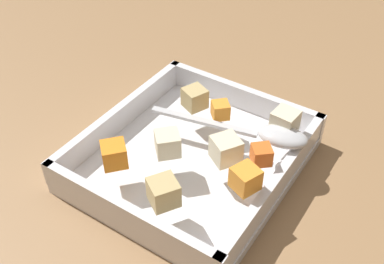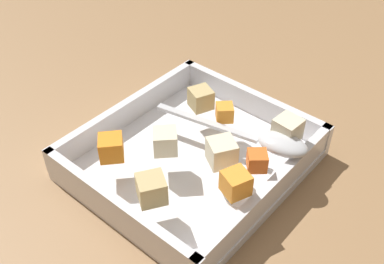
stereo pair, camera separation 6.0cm
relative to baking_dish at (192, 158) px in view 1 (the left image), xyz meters
name	(u,v)px [view 1 (the left image)]	position (x,y,z in m)	size (l,w,h in m)	color
ground_plane	(196,162)	(-0.01, 0.00, -0.02)	(4.00, 4.00, 0.00)	#936D47
baking_dish	(192,158)	(0.00, 0.00, 0.00)	(0.29, 0.27, 0.05)	silver
carrot_chunk_near_spoon	(114,154)	(0.09, -0.05, 0.05)	(0.03, 0.03, 0.03)	orange
carrot_chunk_corner_se	(246,179)	(0.04, 0.10, 0.05)	(0.03, 0.03, 0.03)	orange
carrot_chunk_heap_top	(263,153)	(-0.01, 0.10, 0.05)	(0.02, 0.02, 0.02)	orange
carrot_chunk_front_center	(220,110)	(-0.06, 0.01, 0.05)	(0.02, 0.02, 0.02)	orange
potato_chunk_mid_left	(195,98)	(-0.06, -0.03, 0.05)	(0.03, 0.03, 0.03)	tan
potato_chunk_far_right	(168,143)	(0.04, -0.01, 0.05)	(0.03, 0.03, 0.03)	beige
potato_chunk_near_right	(164,192)	(0.11, 0.03, 0.05)	(0.03, 0.03, 0.03)	tan
potato_chunk_center	(285,121)	(-0.08, 0.10, 0.05)	(0.03, 0.03, 0.03)	beige
potato_chunk_far_left	(226,149)	(0.01, 0.06, 0.05)	(0.03, 0.03, 0.03)	beige
serving_spoon	(272,135)	(-0.05, 0.09, 0.05)	(0.07, 0.22, 0.02)	silver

